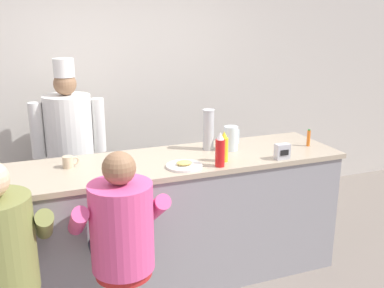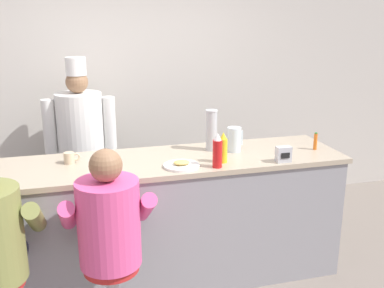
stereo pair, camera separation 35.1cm
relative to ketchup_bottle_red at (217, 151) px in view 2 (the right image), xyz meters
name	(u,v)px [view 2 (the right image)]	position (x,y,z in m)	size (l,w,h in m)	color
wall_back	(131,91)	(-0.39, 1.78, 0.18)	(10.00, 0.06, 2.70)	beige
diner_counter	(160,220)	(-0.39, 0.29, -0.64)	(2.98, 0.75, 1.04)	gray
ketchup_bottle_red	(217,151)	(0.00, 0.00, 0.00)	(0.07, 0.07, 0.27)	red
mustard_bottle_yellow	(223,148)	(0.08, 0.10, -0.01)	(0.07, 0.07, 0.24)	yellow
hot_sauce_bottle_orange	(315,141)	(0.94, 0.21, -0.05)	(0.03, 0.03, 0.15)	orange
water_pitcher_clear	(234,139)	(0.26, 0.35, -0.02)	(0.13, 0.12, 0.20)	silver
breakfast_plate	(182,165)	(-0.26, 0.08, -0.11)	(0.27, 0.27, 0.05)	white
coffee_mug_tan	(70,158)	(-1.06, 0.38, -0.08)	(0.12, 0.08, 0.09)	beige
cup_stack_steel	(211,130)	(0.09, 0.43, 0.05)	(0.10, 0.10, 0.34)	#B7BABF
napkin_dispenser_chrome	(283,154)	(0.53, -0.02, -0.06)	(0.12, 0.07, 0.12)	silver
diner_seated_pink	(109,228)	(-0.84, -0.37, -0.33)	(0.60, 0.59, 1.37)	#B2B5BA
cook_in_whites_near	(81,140)	(-0.96, 1.33, -0.20)	(0.69, 0.44, 1.76)	#232328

